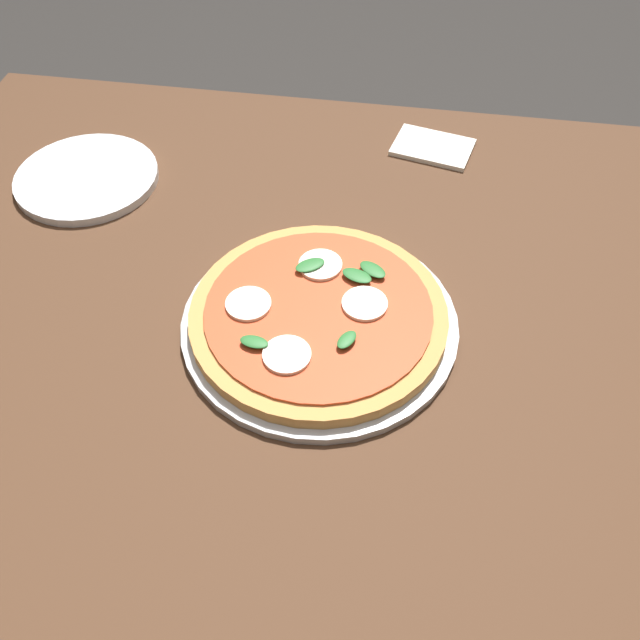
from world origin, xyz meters
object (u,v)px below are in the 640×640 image
(serving_tray, at_px, (320,322))
(plate_white, at_px, (87,178))
(pizza, at_px, (318,313))
(napkin, at_px, (433,147))
(dining_table, at_px, (275,361))

(serving_tray, relative_size, plate_white, 1.59)
(pizza, relative_size, napkin, 2.59)
(plate_white, height_order, napkin, plate_white)
(pizza, bearing_deg, dining_table, 2.24)
(dining_table, relative_size, plate_white, 5.58)
(dining_table, xyz_separation_m, plate_white, (0.36, -0.25, 0.09))
(serving_tray, bearing_deg, napkin, -106.79)
(plate_white, bearing_deg, pizza, 149.50)
(serving_tray, relative_size, napkin, 2.80)
(dining_table, distance_m, plate_white, 0.44)
(plate_white, bearing_deg, napkin, -162.17)
(serving_tray, bearing_deg, plate_white, -30.36)
(plate_white, bearing_deg, dining_table, 145.06)
(pizza, xyz_separation_m, plate_white, (0.42, -0.25, -0.02))
(dining_table, relative_size, pizza, 3.79)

